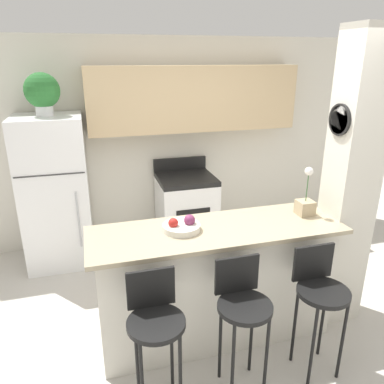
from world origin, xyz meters
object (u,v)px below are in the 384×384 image
at_px(potted_plant_on_fridge, 42,92).
at_px(fruit_bowl, 182,226).
at_px(bar_stool_left, 155,323).
at_px(bar_stool_right, 320,292).
at_px(orchid_vase, 305,203).
at_px(stove_range, 186,210).
at_px(bar_stool_mid, 242,306).
at_px(refrigerator, 55,192).

xyz_separation_m(potted_plant_on_fridge, fruit_bowl, (1.05, -1.67, -0.91)).
relative_size(bar_stool_left, fruit_bowl, 3.37).
xyz_separation_m(bar_stool_right, fruit_bowl, (-0.89, 0.59, 0.38)).
xyz_separation_m(potted_plant_on_fridge, orchid_vase, (2.15, -1.66, -0.84)).
xyz_separation_m(stove_range, bar_stool_right, (0.41, -2.29, 0.22)).
distance_m(bar_stool_right, potted_plant_on_fridge, 3.25).
distance_m(bar_stool_right, orchid_vase, 0.78).
bearing_deg(orchid_vase, stove_range, 109.86).
height_order(bar_stool_mid, fruit_bowl, fruit_bowl).
height_order(stove_range, potted_plant_on_fridge, potted_plant_on_fridge).
bearing_deg(refrigerator, bar_stool_left, -72.44).
bearing_deg(stove_range, potted_plant_on_fridge, -178.99).
xyz_separation_m(stove_range, bar_stool_mid, (-0.21, -2.29, 0.22)).
distance_m(potted_plant_on_fridge, orchid_vase, 2.84).
bearing_deg(stove_range, fruit_bowl, -106.00).
height_order(bar_stool_left, potted_plant_on_fridge, potted_plant_on_fridge).
distance_m(refrigerator, orchid_vase, 2.73).
distance_m(stove_range, fruit_bowl, 1.87).
relative_size(bar_stool_left, bar_stool_right, 1.00).
xyz_separation_m(refrigerator, orchid_vase, (2.15, -1.66, 0.27)).
xyz_separation_m(refrigerator, potted_plant_on_fridge, (-0.00, 0.00, 1.11)).
bearing_deg(potted_plant_on_fridge, bar_stool_right, -49.36).
bearing_deg(orchid_vase, potted_plant_on_fridge, 142.32).
height_order(refrigerator, stove_range, refrigerator).
bearing_deg(bar_stool_left, refrigerator, 107.56).
distance_m(bar_stool_right, fruit_bowl, 1.14).
xyz_separation_m(refrigerator, stove_range, (1.54, 0.03, -0.40)).
bearing_deg(potted_plant_on_fridge, bar_stool_mid, -59.57).
bearing_deg(bar_stool_mid, fruit_bowl, 115.30).
bearing_deg(bar_stool_left, potted_plant_on_fridge, 107.56).
distance_m(bar_stool_mid, orchid_vase, 1.11).
relative_size(potted_plant_on_fridge, fruit_bowl, 1.49).
distance_m(stove_range, potted_plant_on_fridge, 2.15).
xyz_separation_m(stove_range, bar_stool_left, (-0.82, -2.29, 0.22)).
xyz_separation_m(bar_stool_left, potted_plant_on_fridge, (-0.72, 2.27, 1.29)).
bearing_deg(fruit_bowl, bar_stool_mid, -64.70).
distance_m(bar_stool_mid, bar_stool_right, 0.61).
bearing_deg(orchid_vase, bar_stool_right, -108.55).
relative_size(bar_stool_right, fruit_bowl, 3.37).
height_order(potted_plant_on_fridge, orchid_vase, potted_plant_on_fridge).
height_order(bar_stool_right, fruit_bowl, fruit_bowl).
distance_m(bar_stool_left, bar_stool_right, 1.23).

